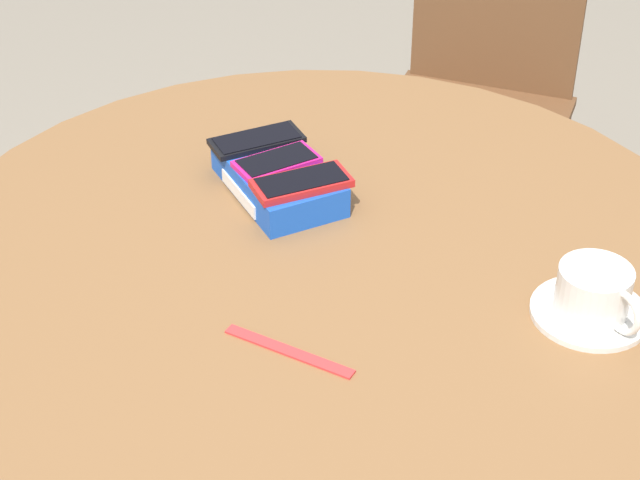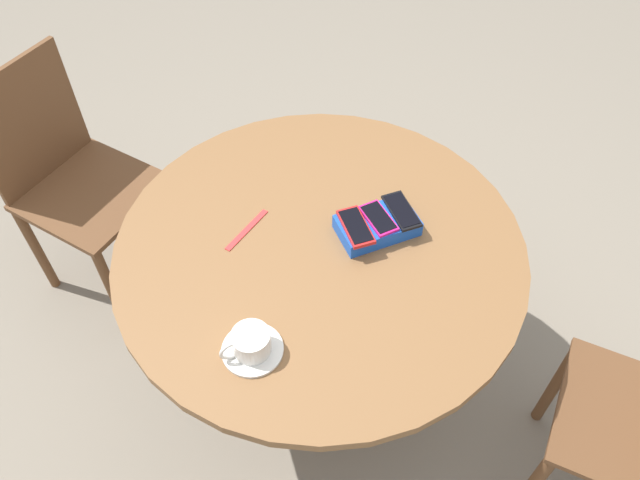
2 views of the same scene
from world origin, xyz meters
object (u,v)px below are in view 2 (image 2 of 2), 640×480
object	(u,v)px
round_table	(320,265)
phone_box	(377,225)
phone_red	(355,226)
phone_black	(402,211)
phone_magenta	(378,218)
lanyard_strap	(247,230)
coffee_cup	(250,342)
chair_far_side	(76,181)
saucer	(253,350)

from	to	relation	value
round_table	phone_box	size ratio (longest dim) A/B	4.77
phone_box	phone_red	world-z (taller)	phone_red
phone_black	phone_magenta	bearing A→B (deg)	11.68
round_table	lanyard_strap	size ratio (longest dim) A/B	6.46
coffee_cup	chair_far_side	xyz separation A→B (m)	(0.53, -0.96, -0.31)
phone_red	phone_magenta	bearing A→B (deg)	-166.35
phone_black	saucer	size ratio (longest dim) A/B	0.99
phone_black	phone_red	xyz separation A→B (m)	(0.14, 0.03, 0.00)
round_table	phone_magenta	xyz separation A→B (m)	(-0.16, -0.02, 0.14)
phone_box	lanyard_strap	size ratio (longest dim) A/B	1.35
phone_black	lanyard_strap	size ratio (longest dim) A/B	0.84
saucer	coffee_cup	bearing A→B (deg)	15.76
phone_black	saucer	world-z (taller)	phone_black
phone_box	phone_red	xyz separation A→B (m)	(0.07, 0.02, 0.03)
phone_box	phone_black	size ratio (longest dim) A/B	1.61
phone_magenta	chair_far_side	xyz separation A→B (m)	(0.92, -0.65, -0.32)
phone_magenta	chair_far_side	world-z (taller)	chair_far_side
saucer	coffee_cup	xyz separation A→B (m)	(0.00, 0.00, 0.04)
coffee_cup	chair_far_side	size ratio (longest dim) A/B	0.14
round_table	lanyard_strap	distance (m)	0.23
saucer	lanyard_strap	xyz separation A→B (m)	(-0.03, -0.38, -0.00)
phone_box	phone_black	bearing A→B (deg)	-167.83
round_table	phone_black	size ratio (longest dim) A/B	7.67
phone_black	lanyard_strap	distance (m)	0.43
phone_magenta	lanyard_strap	distance (m)	0.36
phone_red	phone_box	bearing A→B (deg)	-166.81
phone_red	saucer	world-z (taller)	phone_red
phone_black	chair_far_side	xyz separation A→B (m)	(0.99, -0.64, -0.32)
chair_far_side	round_table	bearing A→B (deg)	138.27
phone_magenta	lanyard_strap	world-z (taller)	phone_magenta
lanyard_strap	chair_far_side	size ratio (longest dim) A/B	0.19
saucer	round_table	bearing A→B (deg)	-127.33
phone_magenta	chair_far_side	size ratio (longest dim) A/B	0.15
round_table	phone_red	size ratio (longest dim) A/B	7.76
round_table	phone_black	bearing A→B (deg)	-171.80
phone_black	phone_magenta	size ratio (longest dim) A/B	1.10
phone_red	chair_far_side	distance (m)	1.13
phone_red	coffee_cup	world-z (taller)	coffee_cup
round_table	lanyard_strap	bearing A→B (deg)	-25.76
round_table	phone_red	world-z (taller)	phone_red
saucer	chair_far_side	bearing A→B (deg)	-60.91
phone_magenta	phone_red	world-z (taller)	phone_red
coffee_cup	round_table	bearing A→B (deg)	-127.59
phone_black	phone_box	bearing A→B (deg)	12.17
coffee_cup	chair_far_side	bearing A→B (deg)	-61.04
phone_black	coffee_cup	world-z (taller)	coffee_cup
phone_box	phone_magenta	distance (m)	0.03
lanyard_strap	coffee_cup	bearing A→B (deg)	84.81
round_table	lanyard_strap	xyz separation A→B (m)	(0.19, -0.09, 0.09)
round_table	phone_red	bearing A→B (deg)	-178.24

